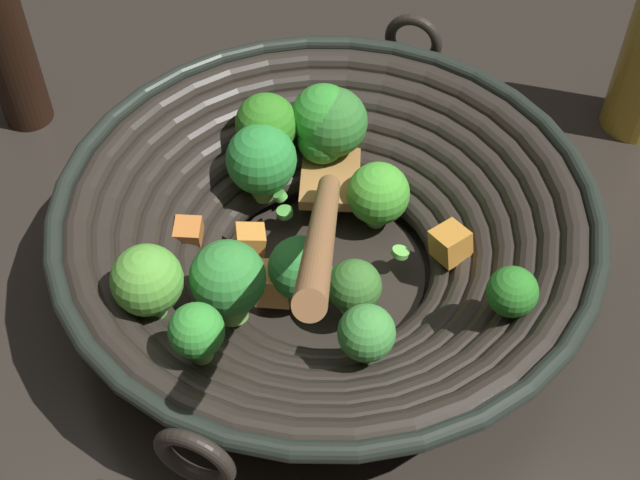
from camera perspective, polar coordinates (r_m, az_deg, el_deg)
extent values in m
plane|color=#28231E|center=(0.72, 0.38, -2.56)|extent=(4.00, 4.00, 0.00)
cylinder|color=black|center=(0.72, 0.39, -2.31)|extent=(0.16, 0.16, 0.01)
torus|color=black|center=(0.71, 0.39, -1.57)|extent=(0.22, 0.22, 0.02)
torus|color=black|center=(0.70, 0.40, -1.06)|extent=(0.25, 0.25, 0.02)
torus|color=black|center=(0.69, 0.40, -0.55)|extent=(0.28, 0.28, 0.02)
torus|color=black|center=(0.68, 0.40, -0.03)|extent=(0.31, 0.31, 0.02)
torus|color=black|center=(0.68, 0.41, 0.51)|extent=(0.34, 0.34, 0.02)
torus|color=black|center=(0.67, 0.41, 1.06)|extent=(0.37, 0.37, 0.02)
torus|color=black|center=(0.66, 0.42, 1.62)|extent=(0.40, 0.40, 0.02)
torus|color=black|center=(0.66, 0.42, 2.19)|extent=(0.42, 0.42, 0.01)
torus|color=black|center=(0.81, 6.11, 12.79)|extent=(0.01, 0.05, 0.05)
torus|color=black|center=(0.54, -8.18, -13.90)|extent=(0.01, 0.05, 0.05)
cylinder|color=#7A9D4C|center=(0.76, -3.41, 5.80)|extent=(0.03, 0.03, 0.02)
sphere|color=#338221|center=(0.74, -3.52, 7.55)|extent=(0.05, 0.05, 0.05)
cylinder|color=#579348|center=(0.63, 12.11, -4.52)|extent=(0.02, 0.02, 0.01)
sphere|color=#2B7B25|center=(0.61, 12.43, -3.32)|extent=(0.04, 0.04, 0.04)
cylinder|color=#7AB25A|center=(0.77, 0.81, 5.83)|extent=(0.03, 0.03, 0.02)
sphere|color=#327730|center=(0.74, 0.84, 7.70)|extent=(0.06, 0.06, 0.06)
cylinder|color=#54993C|center=(0.69, -1.26, -3.33)|extent=(0.02, 0.02, 0.02)
sphere|color=#308737|center=(0.67, -1.30, -1.83)|extent=(0.05, 0.05, 0.05)
cylinder|color=#86B958|center=(0.75, -3.72, 3.40)|extent=(0.02, 0.02, 0.02)
sphere|color=#2B8B39|center=(0.72, -3.85, 5.27)|extent=(0.06, 0.06, 0.06)
cylinder|color=#8CC050|center=(0.67, 2.20, -4.26)|extent=(0.03, 0.03, 0.02)
sphere|color=#3A742D|center=(0.65, 2.26, -3.03)|extent=(0.04, 0.04, 0.04)
cylinder|color=#63A33A|center=(0.62, 2.96, -7.31)|extent=(0.02, 0.02, 0.02)
sphere|color=#42953F|center=(0.60, 3.05, -6.06)|extent=(0.04, 0.04, 0.04)
cylinder|color=#56974C|center=(0.77, 0.23, 6.23)|extent=(0.03, 0.03, 0.02)
sphere|color=green|center=(0.74, 0.24, 8.09)|extent=(0.05, 0.05, 0.05)
cylinder|color=#73AD52|center=(0.75, 3.70, 1.51)|extent=(0.02, 0.02, 0.02)
sphere|color=green|center=(0.73, 3.81, 3.04)|extent=(0.05, 0.05, 0.05)
cylinder|color=#65A14C|center=(0.63, -10.84, -4.16)|extent=(0.03, 0.03, 0.02)
sphere|color=#58A539|center=(0.61, -11.21, -2.58)|extent=(0.05, 0.05, 0.05)
cylinder|color=#72A948|center=(0.65, -5.80, -4.31)|extent=(0.04, 0.03, 0.03)
sphere|color=#348938|center=(0.63, -6.04, -2.48)|extent=(0.06, 0.06, 0.06)
cylinder|color=#5C933E|center=(0.77, 0.12, 5.07)|extent=(0.03, 0.03, 0.02)
sphere|color=#2B7326|center=(0.75, 0.12, 6.55)|extent=(0.04, 0.04, 0.04)
cylinder|color=#6B9E3C|center=(0.59, -7.83, -7.16)|extent=(0.02, 0.02, 0.02)
sphere|color=green|center=(0.57, -8.07, -5.87)|extent=(0.04, 0.04, 0.04)
cube|color=orange|center=(0.69, 8.51, -0.24)|extent=(0.04, 0.04, 0.03)
cube|color=#C5702F|center=(0.71, -8.56, 0.45)|extent=(0.03, 0.03, 0.02)
cube|color=orange|center=(0.70, -4.60, -0.13)|extent=(0.03, 0.03, 0.03)
cube|color=#E6984E|center=(0.68, -3.05, -2.86)|extent=(0.03, 0.03, 0.03)
cylinder|color=#56B247|center=(0.61, 3.29, -7.21)|extent=(0.02, 0.02, 0.01)
cylinder|color=#6BC651|center=(0.70, 5.26, -0.81)|extent=(0.02, 0.02, 0.01)
cylinder|color=#56B247|center=(0.73, -2.32, 1.81)|extent=(0.02, 0.02, 0.01)
cylinder|color=#6BC651|center=(0.67, -2.38, -1.18)|extent=(0.01, 0.01, 0.01)
cylinder|color=#56B247|center=(0.72, -2.60, 2.87)|extent=(0.01, 0.01, 0.01)
cube|color=#9E6B38|center=(0.75, 0.69, 4.11)|extent=(0.08, 0.07, 0.01)
cylinder|color=#A06B41|center=(0.57, 0.12, 0.65)|extent=(0.25, 0.08, 0.18)
cylinder|color=black|center=(0.86, -19.55, 11.31)|extent=(0.05, 0.05, 0.15)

